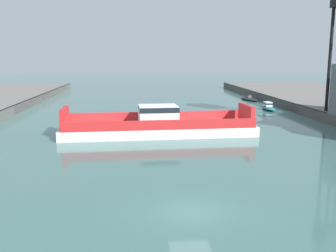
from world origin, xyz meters
The scene contains 4 objects.
ground_plane centered at (0.00, 0.00, 0.00)m, with size 400.00×400.00×0.00m, color #3D6660.
chain_ferry centered at (-0.70, 22.95, 1.04)m, with size 22.80×7.80×3.40m.
moored_boat_mid_left centered at (20.45, 56.88, 0.26)m, with size 3.06×7.41×1.00m.
moored_boat_mid_right centered at (19.33, 42.07, 0.50)m, with size 1.63×5.17×1.36m.
Camera 1 is at (-3.04, -20.75, 9.00)m, focal length 40.29 mm.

